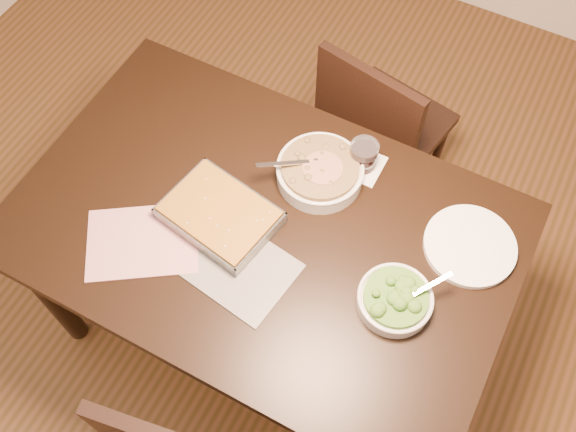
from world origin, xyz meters
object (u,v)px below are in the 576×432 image
object	(u,v)px
stew_bowl	(320,171)
dinner_plate	(470,246)
wine_tumbler	(363,155)
chair_far	(377,127)
baking_dish	(220,215)
table	(264,242)
broccoli_bowl	(395,299)

from	to	relation	value
stew_bowl	dinner_plate	bearing A→B (deg)	-1.37
wine_tumbler	chair_far	world-z (taller)	wine_tumbler
baking_dish	table	bearing A→B (deg)	27.90
baking_dish	wine_tumbler	world-z (taller)	wine_tumbler
table	baking_dish	world-z (taller)	baking_dish
dinner_plate	stew_bowl	bearing A→B (deg)	178.63
wine_tumbler	chair_far	bearing A→B (deg)	101.53
baking_dish	dinner_plate	xyz separation A→B (m)	(0.65, 0.25, -0.02)
baking_dish	chair_far	size ratio (longest dim) A/B	0.40
broccoli_bowl	dinner_plate	world-z (taller)	broccoli_bowl
baking_dish	chair_far	world-z (taller)	chair_far
table	dinner_plate	bearing A→B (deg)	21.31
chair_far	table	bearing A→B (deg)	93.82
table	stew_bowl	distance (m)	0.26
stew_bowl	wine_tumbler	xyz separation A→B (m)	(0.09, 0.10, 0.02)
table	wine_tumbler	distance (m)	0.39
broccoli_bowl	wine_tumbler	distance (m)	0.44
wine_tumbler	chair_far	distance (m)	0.50
broccoli_bowl	chair_far	world-z (taller)	chair_far
table	baking_dish	distance (m)	0.17
dinner_plate	broccoli_bowl	bearing A→B (deg)	-115.38
baking_dish	dinner_plate	bearing A→B (deg)	30.78
baking_dish	wine_tumbler	distance (m)	0.45
table	stew_bowl	xyz separation A→B (m)	(0.07, 0.22, 0.13)
dinner_plate	chair_far	distance (m)	0.72
broccoli_bowl	dinner_plate	xyz separation A→B (m)	(0.12, 0.25, -0.02)
table	chair_far	size ratio (longest dim) A/B	1.66
stew_bowl	baking_dish	size ratio (longest dim) A/B	0.75
stew_bowl	chair_far	distance (m)	0.56
broccoli_bowl	chair_far	bearing A→B (deg)	114.50
wine_tumbler	baking_dish	bearing A→B (deg)	-127.65
stew_bowl	wine_tumbler	distance (m)	0.14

